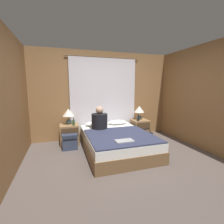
% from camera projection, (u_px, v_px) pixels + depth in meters
% --- Properties ---
extents(ground_plane, '(16.00, 16.00, 0.00)m').
position_uv_depth(ground_plane, '(128.00, 164.00, 3.18)').
color(ground_plane, '#564C47').
extents(wall_back, '(4.14, 0.06, 2.50)m').
position_uv_depth(wall_back, '(103.00, 95.00, 4.78)').
color(wall_back, olive).
rests_on(wall_back, ground_plane).
extents(wall_left, '(0.06, 3.86, 2.50)m').
position_uv_depth(wall_left, '(1.00, 104.00, 2.37)').
color(wall_left, olive).
rests_on(wall_left, ground_plane).
extents(wall_right, '(0.06, 3.86, 2.50)m').
position_uv_depth(wall_right, '(214.00, 98.00, 3.60)').
color(wall_right, olive).
rests_on(wall_right, ground_plane).
extents(curtain_panel, '(2.14, 0.02, 2.34)m').
position_uv_depth(curtain_panel, '(104.00, 98.00, 4.73)').
color(curtain_panel, silver).
rests_on(curtain_panel, ground_plane).
extents(bed, '(1.46, 2.07, 0.43)m').
position_uv_depth(bed, '(116.00, 142.00, 3.85)').
color(bed, brown).
rests_on(bed, ground_plane).
extents(nightstand_left, '(0.47, 0.46, 0.53)m').
position_uv_depth(nightstand_left, '(69.00, 134.00, 4.26)').
color(nightstand_left, '#937047').
rests_on(nightstand_left, ground_plane).
extents(nightstand_right, '(0.47, 0.46, 0.53)m').
position_uv_depth(nightstand_right, '(140.00, 128.00, 4.88)').
color(nightstand_right, '#937047').
rests_on(nightstand_right, ground_plane).
extents(lamp_left, '(0.31, 0.31, 0.41)m').
position_uv_depth(lamp_left, '(68.00, 114.00, 4.25)').
color(lamp_left, slate).
rests_on(lamp_left, nightstand_left).
extents(lamp_right, '(0.31, 0.31, 0.41)m').
position_uv_depth(lamp_right, '(139.00, 110.00, 4.87)').
color(lamp_right, slate).
rests_on(lamp_right, nightstand_right).
extents(pillow_left, '(0.56, 0.33, 0.12)m').
position_uv_depth(pillow_left, '(95.00, 124.00, 4.49)').
color(pillow_left, white).
rests_on(pillow_left, bed).
extents(pillow_right, '(0.56, 0.33, 0.12)m').
position_uv_depth(pillow_right, '(117.00, 122.00, 4.68)').
color(pillow_right, white).
rests_on(pillow_right, bed).
extents(blanket_on_bed, '(1.40, 1.39, 0.03)m').
position_uv_depth(blanket_on_bed, '(121.00, 136.00, 3.53)').
color(blanket_on_bed, '#2D334C').
rests_on(blanket_on_bed, bed).
extents(person_left_in_bed, '(0.40, 0.40, 0.59)m').
position_uv_depth(person_left_in_bed, '(100.00, 120.00, 4.10)').
color(person_left_in_bed, black).
rests_on(person_left_in_bed, bed).
extents(beer_bottle_on_left_stand, '(0.06, 0.06, 0.20)m').
position_uv_depth(beer_bottle_on_left_stand, '(74.00, 123.00, 4.12)').
color(beer_bottle_on_left_stand, '#2D4C28').
rests_on(beer_bottle_on_left_stand, nightstand_left).
extents(beer_bottle_on_right_stand, '(0.06, 0.06, 0.21)m').
position_uv_depth(beer_bottle_on_right_stand, '(138.00, 118.00, 4.66)').
color(beer_bottle_on_right_stand, black).
rests_on(beer_bottle_on_right_stand, nightstand_right).
extents(laptop_on_bed, '(0.35, 0.21, 0.02)m').
position_uv_depth(laptop_on_bed, '(124.00, 141.00, 3.13)').
color(laptop_on_bed, '#9EA0A5').
rests_on(laptop_on_bed, blanket_on_bed).
extents(backpack_on_floor, '(0.36, 0.21, 0.38)m').
position_uv_depth(backpack_on_floor, '(70.00, 141.00, 3.89)').
color(backpack_on_floor, '#333D56').
rests_on(backpack_on_floor, ground_plane).
extents(handbag_on_floor, '(0.29, 0.15, 0.36)m').
position_uv_depth(handbag_on_floor, '(147.00, 136.00, 4.58)').
color(handbag_on_floor, black).
rests_on(handbag_on_floor, ground_plane).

